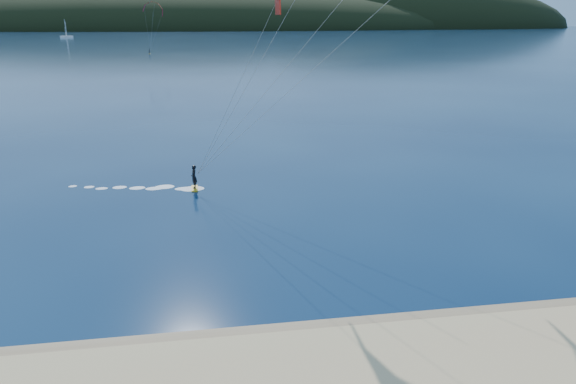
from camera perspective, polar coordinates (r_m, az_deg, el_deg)
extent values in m
cube|color=#89704F|center=(22.77, -1.63, -16.67)|extent=(220.00, 2.50, 0.10)
ellipsoid|color=black|center=(735.52, -12.87, 17.68)|extent=(840.00, 280.00, 110.00)
ellipsoid|color=black|center=(817.14, 10.72, 17.92)|extent=(600.00, 240.00, 140.00)
cube|color=gold|center=(42.14, -10.62, 0.40)|extent=(0.55, 1.60, 0.09)
imported|color=black|center=(41.84, -10.70, 1.71)|extent=(0.49, 0.73, 1.95)
cylinder|color=gray|center=(37.40, -2.84, 11.00)|extent=(0.02, 0.02, 17.80)
cube|color=gold|center=(217.16, -15.52, 14.99)|extent=(0.72, 1.53, 0.08)
imported|color=black|center=(217.11, -15.54, 15.24)|extent=(0.83, 0.99, 1.81)
cylinder|color=gray|center=(213.51, -15.32, 17.26)|extent=(0.02, 0.02, 15.95)
cube|color=white|center=(426.11, -23.98, 15.89)|extent=(9.63, 5.54, 1.60)
cylinder|color=white|center=(425.96, -24.10, 16.73)|extent=(0.23, 0.23, 12.59)
cube|color=white|center=(427.50, -24.03, 16.74)|extent=(0.94, 2.87, 9.16)
cube|color=white|center=(424.22, -24.11, 16.41)|extent=(0.74, 2.21, 5.72)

